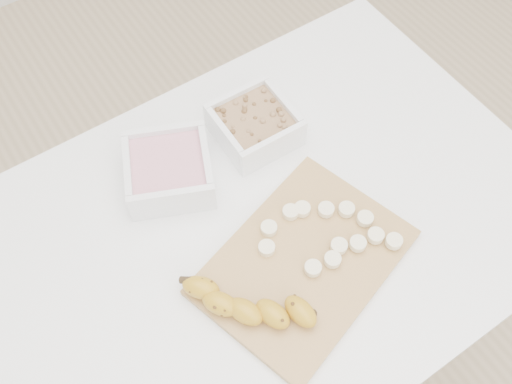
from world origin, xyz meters
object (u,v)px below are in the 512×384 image
banana (252,304)px  bowl_yogurt (169,170)px  table (265,246)px  bowl_granola (255,125)px  cutting_board (304,262)px

banana → bowl_yogurt: bearing=56.6°
table → banana: 0.21m
bowl_granola → banana: bearing=-124.3°
bowl_granola → banana: 0.34m
bowl_granola → cutting_board: bowl_granola is taller
table → bowl_yogurt: (-0.09, 0.16, 0.13)m
bowl_yogurt → banana: bearing=-92.9°
bowl_granola → cutting_board: bearing=-106.7°
table → bowl_granola: bowl_granola is taller
bowl_granola → banana: size_ratio=0.68×
bowl_granola → banana: (-0.19, -0.28, 0.00)m
banana → cutting_board: bearing=-20.5°
table → bowl_yogurt: bearing=119.5°
bowl_yogurt → banana: 0.28m
cutting_board → banana: 0.12m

